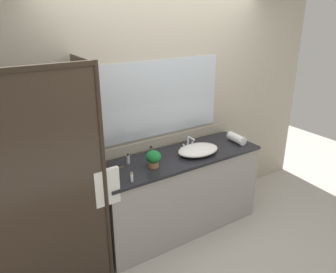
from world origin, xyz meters
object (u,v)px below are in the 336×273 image
Objects in this scene: amenity_bottle_conditioner at (128,159)px; rolled_towel_near_edge at (236,138)px; faucet at (188,144)px; sink_basin at (198,150)px; amenity_bottle_lotion at (132,177)px; potted_plant at (153,158)px; amenity_bottle_shampoo at (151,151)px.

amenity_bottle_conditioner is 0.42× the size of rolled_towel_near_edge.
amenity_bottle_conditioner and rolled_towel_near_edge have the same top height.
amenity_bottle_conditioner is at bearing 178.16° from faucet.
rolled_towel_near_edge is at bearing 0.83° from sink_basin.
rolled_towel_near_edge is (1.44, 0.17, 0.01)m from amenity_bottle_lotion.
potted_plant is 0.35m from amenity_bottle_lotion.
potted_plant is 1.84× the size of amenity_bottle_shampoo.
rolled_towel_near_edge reaches higher than sink_basin.
amenity_bottle_conditioner is at bearing 68.09° from amenity_bottle_lotion.
amenity_bottle_conditioner is (-0.17, 0.21, -0.05)m from potted_plant.
potted_plant is 0.72× the size of rolled_towel_near_edge.
amenity_bottle_lotion is at bearing -155.16° from potted_plant.
amenity_bottle_shampoo is at bearing 166.17° from rolled_towel_near_edge.
potted_plant reaches higher than amenity_bottle_conditioner.
faucet is (0.00, 0.17, 0.00)m from sink_basin.
amenity_bottle_conditioner is at bearing 164.96° from sink_basin.
potted_plant reaches higher than sink_basin.
amenity_bottle_shampoo is 1.02m from rolled_towel_near_edge.
amenity_bottle_conditioner reaches higher than sink_basin.
sink_basin is 2.74× the size of faucet.
amenity_bottle_conditioner is (0.14, 0.36, 0.00)m from amenity_bottle_lotion.
rolled_towel_near_edge is at bearing -8.25° from amenity_bottle_conditioner.
faucet reaches higher than amenity_bottle_lotion.
amenity_bottle_lotion is 0.38m from amenity_bottle_conditioner.
faucet is at bearing -10.63° from amenity_bottle_shampoo.
potted_plant reaches higher than rolled_towel_near_edge.
faucet reaches higher than sink_basin.
potted_plant is at bearing -178.33° from sink_basin.
amenity_bottle_lotion is (-0.87, -0.16, 0.00)m from sink_basin.
potted_plant reaches higher than amenity_bottle_shampoo.
amenity_bottle_conditioner is at bearing 171.75° from rolled_towel_near_edge.
sink_basin is 1.97× the size of rolled_towel_near_edge.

